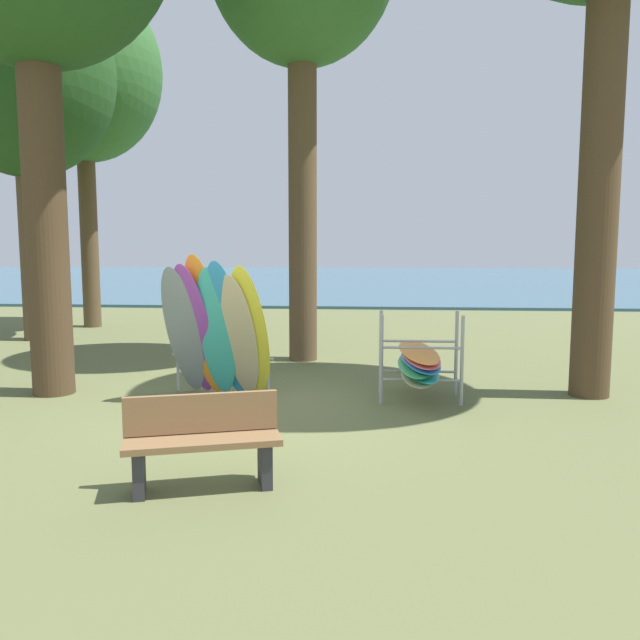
% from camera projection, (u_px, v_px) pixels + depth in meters
% --- Properties ---
extents(ground_plane, '(80.00, 80.00, 0.00)m').
position_uv_depth(ground_plane, '(246.00, 408.00, 8.76)').
color(ground_plane, '#60663D').
extents(lake_water, '(80.00, 36.00, 0.10)m').
position_uv_depth(lake_water, '(344.00, 279.00, 39.80)').
color(lake_water, '#38607A').
rests_on(lake_water, ground).
extents(tree_mid_behind, '(4.04, 4.04, 8.99)m').
position_uv_depth(tree_mid_behind, '(82.00, 73.00, 16.58)').
color(tree_mid_behind, brown).
rests_on(tree_mid_behind, ground).
extents(tree_far_right_back, '(4.02, 4.02, 8.34)m').
position_uv_depth(tree_far_right_back, '(23.00, 75.00, 14.29)').
color(tree_far_right_back, brown).
rests_on(tree_far_right_back, ground).
extents(leaning_board_pile, '(1.66, 1.00, 2.09)m').
position_uv_depth(leaning_board_pile, '(216.00, 332.00, 9.19)').
color(leaning_board_pile, gray).
rests_on(leaning_board_pile, ground).
extents(board_storage_rack, '(1.15, 2.13, 1.25)m').
position_uv_depth(board_storage_rack, '(419.00, 362.00, 9.15)').
color(board_storage_rack, '#9EA0A5').
rests_on(board_storage_rack, ground).
extents(park_bench, '(1.46, 0.80, 0.85)m').
position_uv_depth(park_bench, '(203.00, 440.00, 5.83)').
color(park_bench, '#2D2D33').
rests_on(park_bench, ground).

